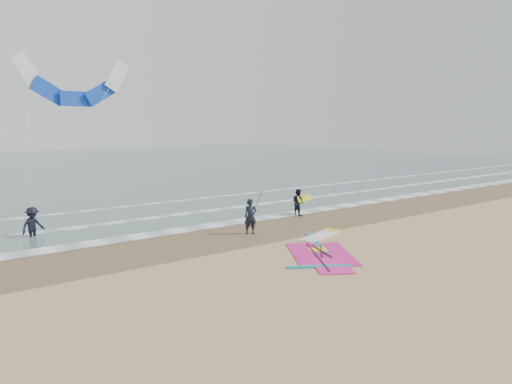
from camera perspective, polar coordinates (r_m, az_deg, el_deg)
ground at (r=19.97m, az=12.18°, el=-7.61°), size 120.00×120.00×0.00m
sea_water at (r=62.67m, az=-22.42°, el=2.90°), size 120.00×80.00×0.02m
wet_sand_band at (r=24.24m, az=1.59°, el=-4.53°), size 120.00×5.00×0.01m
foam_waterline at (r=27.82m, az=-3.97°, el=-2.79°), size 120.00×9.15×0.02m
windsurf_rig at (r=20.44m, az=8.25°, el=-7.01°), size 5.95×5.63×0.14m
person_standing at (r=22.80m, az=-0.69°, el=-3.09°), size 0.75×0.61×1.78m
person_walking at (r=27.53m, az=5.27°, el=-1.28°), size 0.69×0.84×1.61m
person_wading at (r=24.72m, az=-26.17°, el=-3.00°), size 1.37×1.15×1.84m
held_pole at (r=22.89m, az=-0.08°, el=-1.98°), size 0.17×0.86×1.82m
carried_kiteboard at (r=27.68m, az=6.03°, el=-0.78°), size 1.30×0.51×0.39m
surf_kite at (r=28.61m, az=-21.71°, el=12.19°), size 6.59×3.90×8.08m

